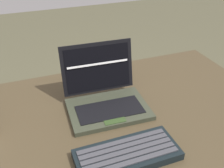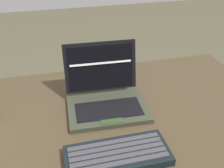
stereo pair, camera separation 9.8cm
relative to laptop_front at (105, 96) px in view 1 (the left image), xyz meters
The scene contains 3 objects.
desk 0.16m from the laptop_front, 89.94° to the right, with size 1.31×0.80×0.72m.
laptop_front is the anchor object (origin of this frame).
external_keyboard 0.28m from the laptop_front, 95.35° to the right, with size 0.32×0.14×0.03m.
Camera 1 is at (-0.28, -0.73, 1.35)m, focal length 42.63 mm.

